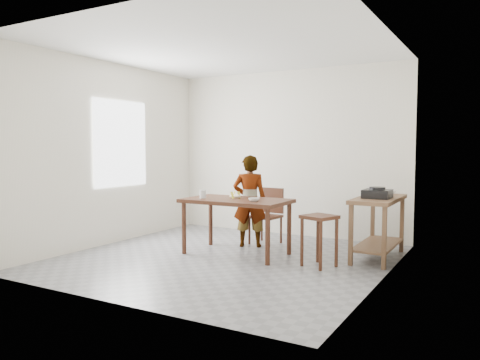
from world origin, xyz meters
The scene contains 17 objects.
floor centered at (0.00, 0.00, -0.02)m, with size 4.00×4.00×0.04m, color gray.
ceiling centered at (0.00, 0.00, 2.72)m, with size 4.00×4.00×0.04m, color white.
wall_back centered at (0.00, 2.02, 1.35)m, with size 4.00×0.04×2.70m, color white.
wall_front centered at (0.00, -2.02, 1.35)m, with size 4.00×0.04×2.70m, color white.
wall_left centered at (-2.02, 0.00, 1.35)m, with size 0.04×4.00×2.70m, color white.
wall_right centered at (2.02, 0.00, 1.35)m, with size 0.04×4.00×2.70m, color white.
window_pane centered at (-1.97, 0.20, 1.50)m, with size 0.02×1.10×1.30m, color white.
dining_table centered at (0.00, 0.30, 0.38)m, with size 1.40×0.80×0.75m, color #412114, non-canonical shape.
prep_counter centered at (1.72, 1.00, 0.40)m, with size 0.50×1.20×0.80m, color brown, non-canonical shape.
child centered at (-0.08, 0.82, 0.67)m, with size 0.49×0.32×1.33m, color white.
dining_chair centered at (0.03, 1.11, 0.41)m, with size 0.40×0.40×0.83m, color #412114, non-canonical shape.
stool centered at (1.20, 0.22, 0.31)m, with size 0.36×0.36×0.63m, color #412114, non-canonical shape.
glass_tumbler centered at (-0.45, 0.16, 0.81)m, with size 0.09×0.09×0.11m, color white.
small_bowl centered at (0.34, 0.17, 0.77)m, with size 0.14×0.14×0.05m, color white.
banana centered at (-0.07, 0.38, 0.78)m, with size 0.19×0.13×0.07m, color #FCEC43, non-canonical shape.
serving_bowl centered at (1.74, 1.42, 0.83)m, with size 0.22×0.22×0.05m, color white.
gas_burner centered at (1.73, 0.87, 0.85)m, with size 0.33×0.33×0.11m, color black.
Camera 1 is at (3.12, -5.11, 1.44)m, focal length 35.00 mm.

